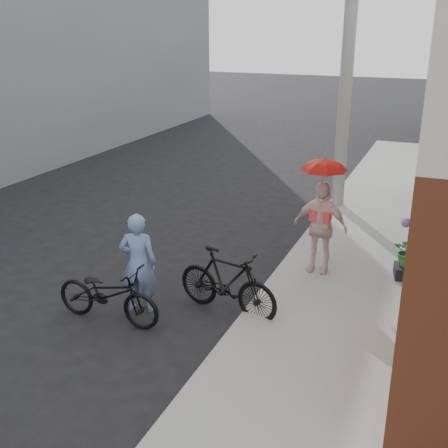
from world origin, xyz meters
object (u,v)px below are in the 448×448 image
Objects in this scene: bike_left at (108,294)px; kimono_woman at (320,227)px; utility_pole at (348,55)px; planter at (406,272)px; officer at (138,263)px; bike_right at (227,282)px.

kimono_woman is (2.46, 2.71, 0.47)m from bike_left.
planter is (1.90, -3.55, -3.28)m from utility_pole.
officer is at bearing -145.72° from planter.
kimono_woman reaches higher than planter.
kimono_woman is at bearing -16.47° from bike_right.
utility_pole reaches higher than bike_left.
bike_right is at bearing -176.92° from officer.
utility_pole is 4.15× the size of bike_left.
utility_pole is 5.19m from planter.
planter is (3.91, 2.97, -0.22)m from bike_left.
bike_right is at bearing -139.06° from planter.
planter is (2.40, 2.08, -0.29)m from bike_right.
bike_right is (1.26, 0.41, -0.27)m from officer.
bike_left is 1.07× the size of kimono_woman.
bike_left is 3.69m from kimono_woman.
officer is at bearing -131.23° from kimono_woman.
utility_pole is 7.48m from bike_left.
bike_left is at bearing -128.78° from kimono_woman.
utility_pole is 6.86m from officer.
kimono_woman reaches higher than bike_left.
officer is at bearing -106.23° from utility_pole.
officer is 0.93× the size of bike_left.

